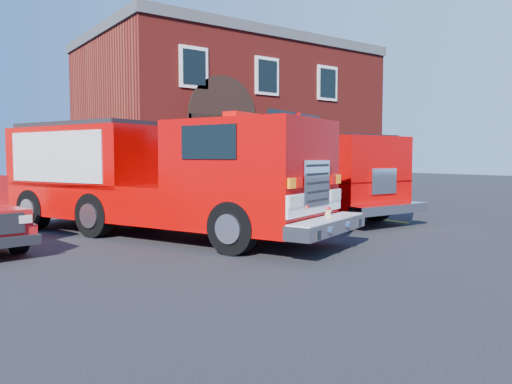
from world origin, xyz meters
TOP-DOWN VIEW (x-y plane):
  - ground at (0.00, 0.00)m, footprint 100.00×100.00m
  - parking_stripe_near at (6.50, 1.00)m, footprint 0.12×3.00m
  - parking_stripe_mid at (6.50, 4.00)m, footprint 0.12×3.00m
  - parking_stripe_far at (6.50, 7.00)m, footprint 0.12×3.00m
  - fire_station at (8.99, 13.98)m, footprint 15.20×10.20m
  - fire_engine at (-1.04, 2.01)m, footprint 6.35×10.42m
  - secondary_truck at (5.01, 3.61)m, footprint 2.92×9.11m

SIDE VIEW (x-z plane):
  - ground at x=0.00m, z-range 0.00..0.00m
  - parking_stripe_near at x=6.50m, z-range 0.00..0.01m
  - parking_stripe_mid at x=6.50m, z-range 0.00..0.01m
  - parking_stripe_far at x=6.50m, z-range 0.00..0.01m
  - secondary_truck at x=5.01m, z-range 0.13..3.08m
  - fire_engine at x=-1.04m, z-range 0.06..3.17m
  - fire_station at x=8.99m, z-range 0.03..8.48m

